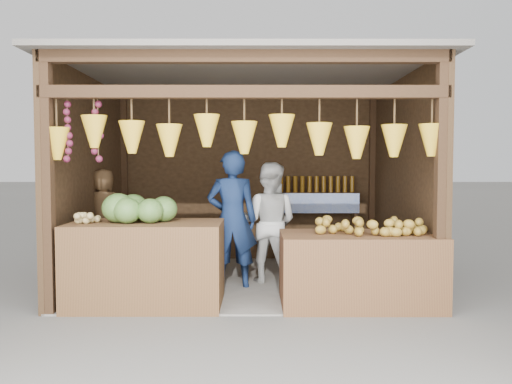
# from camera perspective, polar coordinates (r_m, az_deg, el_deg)

# --- Properties ---
(ground) EXTENTS (80.00, 80.00, 0.00)m
(ground) POSITION_cam_1_polar(r_m,az_deg,el_deg) (6.51, -1.05, -10.15)
(ground) COLOR #514F49
(ground) RESTS_ON ground
(stall_structure) EXTENTS (4.30, 3.30, 2.66)m
(stall_structure) POSITION_cam_1_polar(r_m,az_deg,el_deg) (6.30, -1.38, 4.68)
(stall_structure) COLOR slate
(stall_structure) RESTS_ON ground
(back_shelf) EXTENTS (1.25, 0.32, 1.32)m
(back_shelf) POSITION_cam_1_polar(r_m,az_deg,el_deg) (7.70, 6.94, -1.55)
(back_shelf) COLOR #382314
(back_shelf) RESTS_ON ground
(counter_left) EXTENTS (1.60, 0.85, 0.89)m
(counter_left) POSITION_cam_1_polar(r_m,az_deg,el_deg) (5.47, -12.38, -8.01)
(counter_left) COLOR #4E321A
(counter_left) RESTS_ON ground
(counter_right) EXTENTS (1.65, 0.85, 0.77)m
(counter_right) POSITION_cam_1_polar(r_m,az_deg,el_deg) (5.46, 11.71, -8.68)
(counter_right) COLOR #522E1B
(counter_right) RESTS_ON ground
(stool) EXTENTS (0.36, 0.36, 0.33)m
(stool) POSITION_cam_1_polar(r_m,az_deg,el_deg) (6.93, -16.92, -8.06)
(stool) COLOR black
(stool) RESTS_ON ground
(man_standing) EXTENTS (0.62, 0.42, 1.67)m
(man_standing) POSITION_cam_1_polar(r_m,az_deg,el_deg) (6.03, -2.75, -3.17)
(man_standing) COLOR #132449
(man_standing) RESTS_ON ground
(woman_standing) EXTENTS (0.88, 0.77, 1.52)m
(woman_standing) POSITION_cam_1_polar(r_m,az_deg,el_deg) (6.32, 1.51, -3.53)
(woman_standing) COLOR silver
(woman_standing) RESTS_ON ground
(vendor_seated) EXTENTS (0.57, 0.39, 1.11)m
(vendor_seated) POSITION_cam_1_polar(r_m,az_deg,el_deg) (6.83, -17.01, -2.11)
(vendor_seated) COLOR #523921
(vendor_seated) RESTS_ON stool
(melon_pile) EXTENTS (1.00, 0.50, 0.32)m
(melon_pile) POSITION_cam_1_polar(r_m,az_deg,el_deg) (5.45, -13.35, -1.66)
(melon_pile) COLOR #1B4A13
(melon_pile) RESTS_ON counter_left
(tanfruit_pile) EXTENTS (0.34, 0.40, 0.13)m
(tanfruit_pile) POSITION_cam_1_polar(r_m,az_deg,el_deg) (5.47, -18.66, -2.72)
(tanfruit_pile) COLOR #9E8B49
(tanfruit_pile) RESTS_ON counter_left
(mango_pile) EXTENTS (1.40, 0.64, 0.22)m
(mango_pile) POSITION_cam_1_polar(r_m,az_deg,el_deg) (5.42, 12.68, -3.49)
(mango_pile) COLOR #AB4916
(mango_pile) RESTS_ON counter_right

